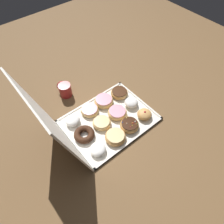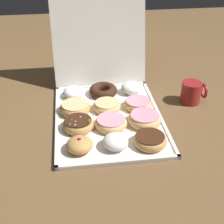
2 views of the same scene
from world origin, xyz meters
The scene contains 16 objects.
ground_plane centered at (0.00, 0.00, 0.00)m, with size 3.00×3.00×0.00m, color brown.
donut_box centered at (0.00, 0.00, 0.01)m, with size 0.40×0.52×0.01m.
box_lid_open centered at (0.00, 0.33, 0.25)m, with size 0.40×0.51×0.01m, color silver.
jelly_filled_donut_0 centered at (-0.12, -0.18, 0.03)m, with size 0.09×0.09×0.05m.
powdered_filled_donut_1 centered at (0.00, -0.18, 0.03)m, with size 0.09×0.09×0.05m.
chocolate_frosted_donut_2 centered at (0.12, -0.18, 0.03)m, with size 0.11×0.11×0.04m.
sprinkle_donut_3 centered at (-0.12, -0.06, 0.03)m, with size 0.11×0.11×0.04m.
pink_frosted_donut_4 centered at (0.00, -0.06, 0.03)m, with size 0.12×0.12×0.04m.
pink_frosted_donut_5 centered at (0.13, -0.06, 0.03)m, with size 0.12×0.12×0.04m.
glazed_ring_donut_6 centered at (-0.13, 0.06, 0.03)m, with size 0.12×0.12×0.04m.
glazed_ring_donut_7 centered at (0.00, 0.06, 0.03)m, with size 0.11×0.11×0.03m.
pink_frosted_donut_8 centered at (0.12, 0.06, 0.03)m, with size 0.11×0.11×0.03m.
powdered_filled_donut_9 centered at (-0.13, 0.18, 0.03)m, with size 0.09×0.09×0.04m.
chocolate_cake_ring_donut_10 centered at (0.00, 0.18, 0.03)m, with size 0.12×0.12×0.04m.
powdered_filled_donut_11 centered at (0.12, 0.18, 0.03)m, with size 0.09×0.09×0.05m.
coffee_mug centered at (0.36, 0.09, 0.05)m, with size 0.10×0.08×0.09m.
Camera 2 is at (-0.13, -1.02, 0.69)m, focal length 51.98 mm.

